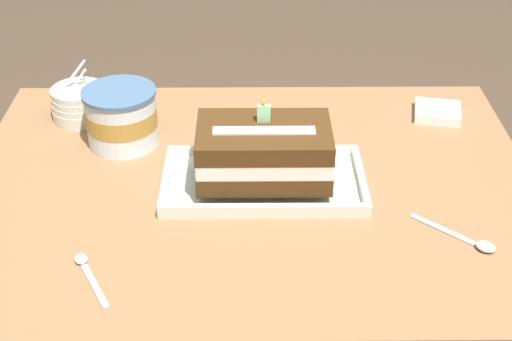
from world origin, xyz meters
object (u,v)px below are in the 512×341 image
at_px(napkin_pile, 436,112).
at_px(serving_spoon_near_tray, 85,269).
at_px(foil_tray, 262,182).
at_px(ice_cream_tub, 120,117).
at_px(birthday_cake, 263,151).
at_px(bowl_stack, 79,103).
at_px(serving_spoon_by_bowls, 473,242).

bearing_deg(napkin_pile, serving_spoon_near_tray, -143.11).
xyz_separation_m(foil_tray, napkin_pile, (0.37, 0.26, 0.00)).
distance_m(ice_cream_tub, napkin_pile, 0.66).
height_order(foil_tray, serving_spoon_near_tray, foil_tray).
relative_size(foil_tray, napkin_pile, 3.36).
height_order(birthday_cake, ice_cream_tub, birthday_cake).
relative_size(bowl_stack, serving_spoon_by_bowls, 0.95).
bearing_deg(foil_tray, bowl_stack, 145.77).
relative_size(serving_spoon_near_tray, napkin_pile, 1.15).
bearing_deg(serving_spoon_by_bowls, ice_cream_tub, 151.87).
relative_size(birthday_cake, serving_spoon_near_tray, 1.89).
distance_m(foil_tray, serving_spoon_by_bowls, 0.38).
bearing_deg(bowl_stack, foil_tray, -34.23).
bearing_deg(foil_tray, birthday_cake, 90.00).
distance_m(bowl_stack, serving_spoon_near_tray, 0.50).
relative_size(birthday_cake, serving_spoon_by_bowls, 1.87).
height_order(foil_tray, bowl_stack, bowl_stack).
height_order(serving_spoon_by_bowls, napkin_pile, napkin_pile).
xyz_separation_m(foil_tray, bowl_stack, (-0.38, 0.26, 0.03)).
xyz_separation_m(foil_tray, birthday_cake, (-0.00, 0.00, 0.07)).
height_order(ice_cream_tub, napkin_pile, ice_cream_tub).
xyz_separation_m(foil_tray, serving_spoon_near_tray, (-0.28, -0.23, -0.00)).
bearing_deg(bowl_stack, serving_spoon_near_tray, -78.38).
distance_m(ice_cream_tub, serving_spoon_near_tray, 0.39).
bearing_deg(serving_spoon_near_tray, ice_cream_tub, 89.51).
xyz_separation_m(birthday_cake, ice_cream_tub, (-0.28, 0.15, -0.01)).
distance_m(serving_spoon_near_tray, serving_spoon_by_bowls, 0.62).
relative_size(birthday_cake, ice_cream_tub, 1.64).
height_order(ice_cream_tub, serving_spoon_by_bowls, ice_cream_tub).
bearing_deg(birthday_cake, serving_spoon_near_tray, -140.21).
bearing_deg(serving_spoon_near_tray, birthday_cake, 39.79).
distance_m(birthday_cake, serving_spoon_by_bowls, 0.39).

